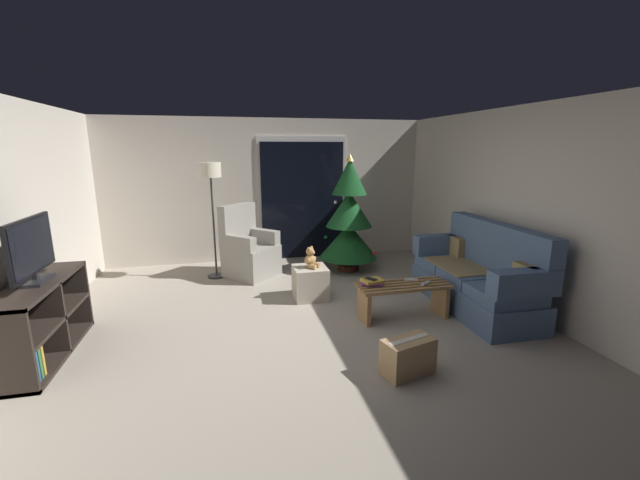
# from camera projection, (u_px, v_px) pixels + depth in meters

# --- Properties ---
(ground_plane) EXTENTS (7.00, 7.00, 0.00)m
(ground_plane) POSITION_uv_depth(u_px,v_px,m) (300.00, 329.00, 4.42)
(ground_plane) COLOR #9E9384
(wall_back) EXTENTS (5.72, 0.12, 2.50)m
(wall_back) POSITION_uv_depth(u_px,v_px,m) (268.00, 190.00, 7.04)
(wall_back) COLOR beige
(wall_back) RESTS_ON ground
(wall_right) EXTENTS (0.12, 6.00, 2.50)m
(wall_right) POSITION_uv_depth(u_px,v_px,m) (530.00, 210.00, 4.78)
(wall_right) COLOR beige
(wall_right) RESTS_ON ground
(patio_door_frame) EXTENTS (1.60, 0.02, 2.20)m
(patio_door_frame) POSITION_uv_depth(u_px,v_px,m) (303.00, 198.00, 7.14)
(patio_door_frame) COLOR silver
(patio_door_frame) RESTS_ON ground
(patio_door_glass) EXTENTS (1.50, 0.02, 2.10)m
(patio_door_glass) POSITION_uv_depth(u_px,v_px,m) (303.00, 201.00, 7.14)
(patio_door_glass) COLOR black
(patio_door_glass) RESTS_ON ground
(couch) EXTENTS (0.81, 1.95, 1.08)m
(couch) POSITION_uv_depth(u_px,v_px,m) (478.00, 277.00, 4.96)
(couch) COLOR slate
(couch) RESTS_ON ground
(coffee_table) EXTENTS (1.10, 0.40, 0.42)m
(coffee_table) POSITION_uv_depth(u_px,v_px,m) (403.00, 295.00, 4.67)
(coffee_table) COLOR #9E7547
(coffee_table) RESTS_ON ground
(remote_silver) EXTENTS (0.16, 0.12, 0.02)m
(remote_silver) POSITION_uv_depth(u_px,v_px,m) (426.00, 283.00, 4.64)
(remote_silver) COLOR #ADADB2
(remote_silver) RESTS_ON coffee_table
(remote_white) EXTENTS (0.16, 0.09, 0.02)m
(remote_white) POSITION_uv_depth(u_px,v_px,m) (411.00, 280.00, 4.76)
(remote_white) COLOR silver
(remote_white) RESTS_ON coffee_table
(book_stack) EXTENTS (0.28, 0.23, 0.07)m
(book_stack) POSITION_uv_depth(u_px,v_px,m) (372.00, 282.00, 4.61)
(book_stack) COLOR #6B3D7A
(book_stack) RESTS_ON coffee_table
(cell_phone) EXTENTS (0.14, 0.16, 0.01)m
(cell_phone) POSITION_uv_depth(u_px,v_px,m) (371.00, 279.00, 4.60)
(cell_phone) COLOR black
(cell_phone) RESTS_ON book_stack
(christmas_tree) EXTENTS (0.95, 0.95, 1.91)m
(christmas_tree) POSITION_uv_depth(u_px,v_px,m) (349.00, 220.00, 6.40)
(christmas_tree) COLOR #4C1E19
(christmas_tree) RESTS_ON ground
(armchair) EXTENTS (0.97, 0.97, 1.13)m
(armchair) POSITION_uv_depth(u_px,v_px,m) (249.00, 251.00, 6.21)
(armchair) COLOR gray
(armchair) RESTS_ON ground
(floor_lamp) EXTENTS (0.32, 0.32, 1.78)m
(floor_lamp) POSITION_uv_depth(u_px,v_px,m) (211.00, 181.00, 5.89)
(floor_lamp) COLOR #2D2D30
(floor_lamp) RESTS_ON ground
(media_shelf) EXTENTS (0.40, 1.40, 0.76)m
(media_shelf) POSITION_uv_depth(u_px,v_px,m) (37.00, 324.00, 3.71)
(media_shelf) COLOR black
(media_shelf) RESTS_ON ground
(television) EXTENTS (0.20, 0.84, 0.61)m
(television) POSITION_uv_depth(u_px,v_px,m) (31.00, 250.00, 3.61)
(television) COLOR black
(television) RESTS_ON media_shelf
(ottoman) EXTENTS (0.44, 0.44, 0.43)m
(ottoman) POSITION_uv_depth(u_px,v_px,m) (310.00, 283.00, 5.30)
(ottoman) COLOR #B2A893
(ottoman) RESTS_ON ground
(teddy_bear_honey) EXTENTS (0.22, 0.21, 0.29)m
(teddy_bear_honey) POSITION_uv_depth(u_px,v_px,m) (311.00, 259.00, 5.22)
(teddy_bear_honey) COLOR tan
(teddy_bear_honey) RESTS_ON ottoman
(teddy_bear_cream_by_tree) EXTENTS (0.20, 0.20, 0.29)m
(teddy_bear_cream_by_tree) POSITION_uv_depth(u_px,v_px,m) (312.00, 269.00, 6.22)
(teddy_bear_cream_by_tree) COLOR beige
(teddy_bear_cream_by_tree) RESTS_ON ground
(cardboard_box_taped_mid_floor) EXTENTS (0.52, 0.36, 0.33)m
(cardboard_box_taped_mid_floor) POSITION_uv_depth(u_px,v_px,m) (408.00, 356.00, 3.52)
(cardboard_box_taped_mid_floor) COLOR tan
(cardboard_box_taped_mid_floor) RESTS_ON ground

